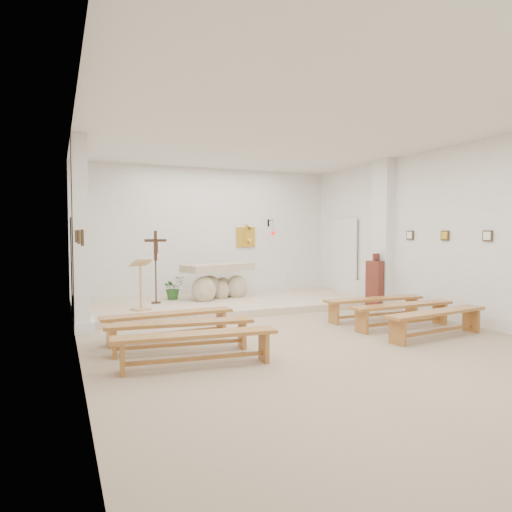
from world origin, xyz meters
name	(u,v)px	position (x,y,z in m)	size (l,w,h in m)	color
ground	(299,337)	(0.00, 0.00, 0.00)	(7.00, 10.00, 0.00)	tan
wall_left	(78,235)	(-3.49, 0.00, 1.75)	(0.02, 10.00, 3.50)	white
wall_right	(454,234)	(3.49, 0.00, 1.75)	(0.02, 10.00, 3.50)	white
wall_back	(209,234)	(0.00, 4.99, 1.75)	(7.00, 0.02, 3.50)	white
ceiling	(300,130)	(0.00, 0.00, 3.49)	(7.00, 10.00, 0.02)	silver
sanctuary_platform	(228,303)	(0.00, 3.50, 0.07)	(6.98, 3.00, 0.15)	beige
pilaster_left	(80,234)	(-3.37, 2.00, 1.75)	(0.26, 0.55, 3.50)	white
pilaster_right	(383,234)	(3.37, 2.00, 1.75)	(0.26, 0.55, 3.50)	white
gold_wall_relief	(246,237)	(1.05, 4.96, 1.65)	(0.55, 0.04, 0.55)	gold
sanctuary_lamp	(272,231)	(1.75, 4.71, 1.81)	(0.11, 0.36, 0.44)	black
station_frame_left_front	(82,238)	(-3.47, -0.80, 1.72)	(0.03, 0.20, 0.20)	#3A2A19
station_frame_left_mid	(79,237)	(-3.47, 0.20, 1.72)	(0.03, 0.20, 0.20)	#3A2A19
station_frame_left_rear	(76,236)	(-3.47, 1.20, 1.72)	(0.03, 0.20, 0.20)	#3A2A19
station_frame_right_front	(488,236)	(3.47, -0.80, 1.72)	(0.03, 0.20, 0.20)	#3A2A19
station_frame_right_mid	(445,235)	(3.47, 0.20, 1.72)	(0.03, 0.20, 0.20)	#3A2A19
station_frame_right_rear	(410,235)	(3.47, 1.20, 1.72)	(0.03, 0.20, 0.20)	#3A2A19
radiator_left	(77,310)	(-3.43, 2.70, 0.27)	(0.10, 0.85, 0.52)	silver
radiator_right	(366,292)	(3.43, 2.70, 0.27)	(0.10, 0.85, 0.52)	silver
altar	(217,284)	(-0.13, 3.94, 0.51)	(1.94, 1.23, 0.93)	beige
lectern	(141,284)	(-2.16, 2.93, 0.69)	(0.47, 0.43, 1.10)	#D9B369
crucifix_stand	(156,261)	(-1.69, 3.74, 1.12)	(0.51, 0.22, 1.67)	#351F11
potted_plant	(173,288)	(-1.18, 4.20, 0.43)	(0.51, 0.44, 0.56)	#275A24
donation_pedestal	(376,284)	(3.10, 1.90, 0.57)	(0.44, 0.44, 1.29)	maroon
bench_left_front	(168,319)	(-2.09, 0.67, 0.35)	(2.20, 0.47, 0.46)	#AC6C31
bench_right_front	(374,304)	(2.09, 0.67, 0.35)	(2.19, 0.42, 0.46)	#AC6C31
bench_left_second	(181,329)	(-2.09, -0.16, 0.35)	(2.21, 0.63, 0.46)	#AC6C31
bench_right_second	(403,310)	(2.09, -0.16, 0.35)	(2.19, 0.41, 0.46)	#AC6C31
bench_left_third	(196,341)	(-2.09, -0.98, 0.35)	(2.20, 0.57, 0.46)	#AC6C31
bench_right_third	(437,318)	(2.09, -0.98, 0.35)	(2.21, 0.62, 0.46)	#AC6C31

